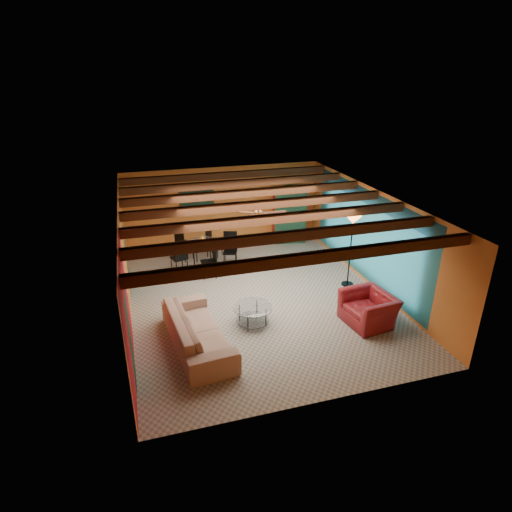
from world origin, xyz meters
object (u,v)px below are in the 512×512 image
object	(u,v)px
armchair	(368,309)
vase	(202,230)
armoire	(288,217)
sofa	(198,330)
coffee_table	(253,315)
dining_table	(203,250)
potted_plant	(289,185)
floor_lamp	(350,251)

from	to	relation	value
armchair	vase	size ratio (longest dim) A/B	5.57
armoire	vase	size ratio (longest dim) A/B	8.60
sofa	armchair	size ratio (longest dim) A/B	2.30
coffee_table	dining_table	world-z (taller)	dining_table
coffee_table	sofa	bearing A→B (deg)	-160.28
dining_table	potted_plant	distance (m)	3.74
armchair	vase	xyz separation A→B (m)	(-3.17, 4.33, 0.80)
armchair	vase	distance (m)	5.43
armchair	potted_plant	size ratio (longest dim) A/B	2.45
armoire	floor_lamp	size ratio (longest dim) A/B	0.88
floor_lamp	potted_plant	world-z (taller)	potted_plant
armchair	floor_lamp	xyz separation A→B (m)	(0.48, 1.92, 0.65)
sofa	dining_table	xyz separation A→B (m)	(0.86, 4.11, 0.15)
sofa	vase	bearing A→B (deg)	-17.54
coffee_table	potted_plant	bearing A→B (deg)	60.98
sofa	floor_lamp	bearing A→B (deg)	-75.03
floor_lamp	vase	distance (m)	4.38
armchair	coffee_table	distance (m)	2.75
coffee_table	potted_plant	world-z (taller)	potted_plant
dining_table	sofa	bearing A→B (deg)	-101.88
floor_lamp	sofa	bearing A→B (deg)	-159.37
sofa	vase	size ratio (longest dim) A/B	12.82
armoire	potted_plant	distance (m)	1.14
sofa	potted_plant	bearing A→B (deg)	-42.99
coffee_table	vase	size ratio (longest dim) A/B	4.45
armchair	floor_lamp	bearing A→B (deg)	158.65
coffee_table	dining_table	size ratio (longest dim) A/B	0.45
armchair	floor_lamp	world-z (taller)	floor_lamp
armoire	sofa	bearing A→B (deg)	-117.56
sofa	potted_plant	size ratio (longest dim) A/B	5.64
coffee_table	vase	distance (m)	3.77
floor_lamp	potted_plant	bearing A→B (deg)	97.06
floor_lamp	potted_plant	xyz separation A→B (m)	(-0.45, 3.63, 1.01)
sofa	armoire	xyz separation A→B (m)	(4.06, 5.33, 0.51)
armoire	potted_plant	world-z (taller)	potted_plant
coffee_table	armchair	bearing A→B (deg)	-15.15
coffee_table	dining_table	xyz separation A→B (m)	(-0.52, 3.61, 0.30)
dining_table	potted_plant	bearing A→B (deg)	20.92
armchair	armoire	world-z (taller)	armoire
sofa	vase	xyz separation A→B (m)	(0.86, 4.11, 0.79)
sofa	armoire	world-z (taller)	armoire
armoire	vase	bearing A→B (deg)	-149.31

